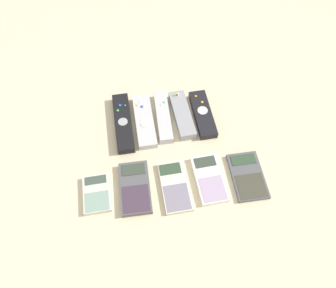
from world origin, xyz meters
TOP-DOWN VIEW (x-y plane):
  - ground_plane at (0.00, 0.00)m, footprint 3.00×3.00m
  - remote_0 at (-0.12, 0.13)m, footprint 0.05×0.21m
  - remote_1 at (-0.06, 0.13)m, footprint 0.06×0.19m
  - remote_2 at (0.00, 0.13)m, footprint 0.04×0.19m
  - remote_3 at (0.06, 0.13)m, footprint 0.06×0.18m
  - remote_4 at (0.12, 0.12)m, footprint 0.06×0.18m
  - calculator_0 at (-0.21, -0.10)m, footprint 0.08×0.11m
  - calculator_1 at (-0.11, -0.09)m, footprint 0.08×0.15m
  - calculator_2 at (-0.00, -0.10)m, footprint 0.08×0.15m
  - calculator_3 at (0.10, -0.10)m, footprint 0.08×0.15m
  - calculator_4 at (0.20, -0.10)m, footprint 0.09×0.15m

SIDE VIEW (x-z plane):
  - ground_plane at x=0.00m, z-range 0.00..0.00m
  - calculator_4 at x=0.20m, z-range 0.00..0.01m
  - calculator_2 at x=0.00m, z-range 0.00..0.01m
  - calculator_0 at x=-0.21m, z-range 0.00..0.02m
  - calculator_3 at x=0.10m, z-range 0.00..0.02m
  - calculator_1 at x=-0.11m, z-range 0.00..0.02m
  - remote_1 at x=-0.06m, z-range 0.00..0.02m
  - remote_4 at x=0.12m, z-range 0.00..0.02m
  - remote_2 at x=0.00m, z-range 0.00..0.02m
  - remote_0 at x=-0.12m, z-range 0.00..0.03m
  - remote_3 at x=0.06m, z-range 0.00..0.03m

